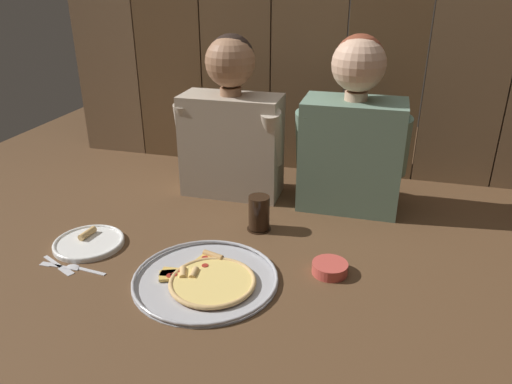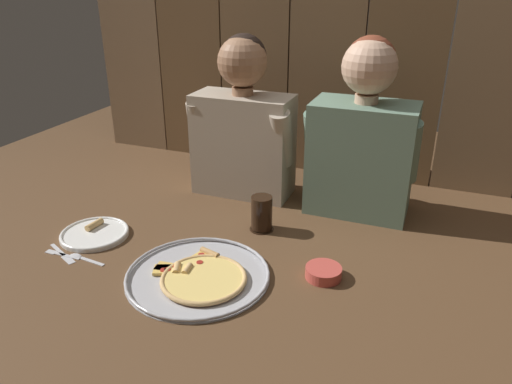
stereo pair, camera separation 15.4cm
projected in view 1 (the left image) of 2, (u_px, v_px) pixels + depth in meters
ground_plane at (259, 258)px, 1.52m from camera, size 3.20×3.20×0.00m
pizza_tray at (207, 279)px, 1.40m from camera, size 0.42×0.42×0.03m
dinner_plate at (89, 242)px, 1.59m from camera, size 0.23×0.23×0.03m
drinking_glass at (259, 213)px, 1.67m from camera, size 0.08×0.08×0.12m
dipping_bowl at (330, 267)px, 1.44m from camera, size 0.11×0.11×0.03m
table_fork at (57, 266)px, 1.48m from camera, size 0.13×0.02×0.01m
table_knife at (58, 265)px, 1.48m from camera, size 0.15×0.08×0.01m
table_spoon at (79, 268)px, 1.47m from camera, size 0.14×0.04×0.01m
diner_left at (231, 123)px, 1.86m from camera, size 0.42×0.21×0.62m
diner_right at (353, 132)px, 1.75m from camera, size 0.40×0.22×0.63m
wooden_backdrop_wall at (309, 36)px, 1.98m from camera, size 2.19×0.03×1.15m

